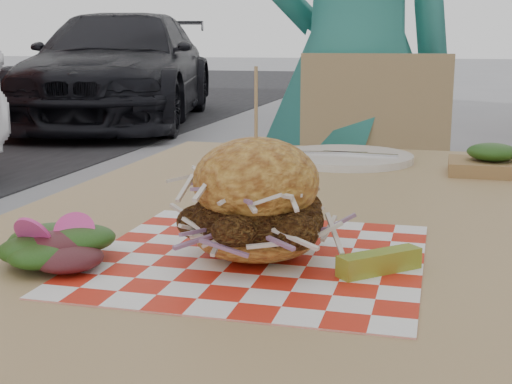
# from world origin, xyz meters

# --- Properties ---
(diner) EXTENTS (0.78, 0.66, 1.82)m
(diner) POSITION_xyz_m (-0.08, 1.42, 0.91)
(diner) COLOR teal
(diner) RESTS_ON ground
(car_dark) EXTENTS (2.82, 4.86, 1.32)m
(car_dark) POSITION_xyz_m (-3.60, 7.29, 0.66)
(car_dark) COLOR black
(car_dark) RESTS_ON ground
(patio_table) EXTENTS (0.80, 1.20, 0.75)m
(patio_table) POSITION_xyz_m (0.00, 0.23, 0.67)
(patio_table) COLOR tan
(patio_table) RESTS_ON ground
(patio_chair) EXTENTS (0.43, 0.44, 0.95)m
(patio_chair) POSITION_xyz_m (0.00, 1.17, 0.55)
(patio_chair) COLOR tan
(patio_chair) RESTS_ON ground
(paper_liner) EXTENTS (0.36, 0.36, 0.00)m
(paper_liner) POSITION_xyz_m (-0.01, -0.03, 0.75)
(paper_liner) COLOR red
(paper_liner) RESTS_ON patio_table
(sandwich) EXTENTS (0.18, 0.18, 0.21)m
(sandwich) POSITION_xyz_m (-0.01, -0.03, 0.81)
(sandwich) COLOR gold
(sandwich) RESTS_ON paper_liner
(pickle_spear) EXTENTS (0.08, 0.08, 0.02)m
(pickle_spear) POSITION_xyz_m (0.13, -0.05, 0.76)
(pickle_spear) COLOR #A8AD32
(pickle_spear) RESTS_ON paper_liner
(side_salad) EXTENTS (0.14, 0.13, 0.05)m
(side_salad) POSITION_xyz_m (-0.21, -0.11, 0.76)
(side_salad) COLOR #3F1419
(side_salad) RESTS_ON patio_table
(place_setting) EXTENTS (0.27, 0.27, 0.02)m
(place_setting) POSITION_xyz_m (0.00, 0.64, 0.76)
(place_setting) COLOR white
(place_setting) RESTS_ON patio_table
(kraft_tray) EXTENTS (0.15, 0.12, 0.06)m
(kraft_tray) POSITION_xyz_m (0.28, 0.57, 0.77)
(kraft_tray) COLOR #9A7546
(kraft_tray) RESTS_ON patio_table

